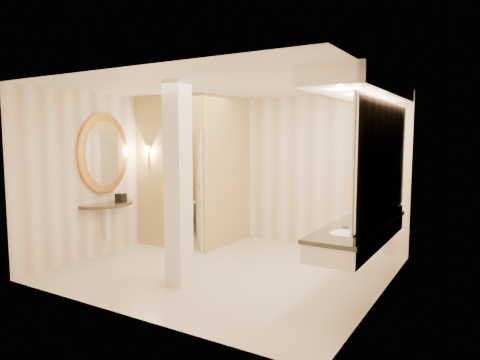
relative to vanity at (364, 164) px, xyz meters
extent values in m
plane|color=beige|center=(-1.98, -0.16, -1.63)|extent=(4.50, 4.50, 0.00)
plane|color=silver|center=(-1.98, -0.16, 1.07)|extent=(4.50, 4.50, 0.00)
cube|color=white|center=(-1.98, 1.84, -0.28)|extent=(4.50, 0.02, 2.70)
cube|color=white|center=(-1.98, -2.16, -0.28)|extent=(4.50, 0.02, 2.70)
cube|color=white|center=(-4.23, -0.16, -0.28)|extent=(0.02, 4.00, 2.70)
cube|color=white|center=(0.27, -0.16, -0.28)|extent=(0.02, 4.00, 2.70)
cube|color=#DCC873|center=(-2.78, 1.09, -0.28)|extent=(0.10, 1.50, 2.70)
cube|color=#DCC873|center=(-3.90, 0.34, -0.28)|extent=(0.65, 0.10, 2.70)
cube|color=#DCC873|center=(-3.18, 0.34, 0.77)|extent=(0.80, 0.10, 0.60)
cube|color=white|center=(-3.05, 0.64, -0.58)|extent=(0.57, 0.63, 2.10)
cylinder|color=gold|center=(-3.90, 0.27, -0.08)|extent=(0.03, 0.03, 0.30)
cone|color=white|center=(-3.90, 0.27, 0.12)|extent=(0.14, 0.14, 0.14)
cube|color=white|center=(-0.03, 0.00, -0.90)|extent=(0.60, 2.46, 0.24)
cube|color=black|center=(-0.03, 0.00, -0.78)|extent=(0.64, 2.50, 0.05)
cube|color=black|center=(0.25, 0.00, -0.71)|extent=(0.03, 2.46, 0.10)
ellipsoid|color=white|center=(-0.03, -0.67, -0.80)|extent=(0.40, 0.44, 0.15)
cylinder|color=gold|center=(0.17, -0.67, -0.67)|extent=(0.03, 0.03, 0.22)
ellipsoid|color=white|center=(-0.03, 0.67, -0.80)|extent=(0.40, 0.44, 0.15)
cylinder|color=gold|center=(0.17, 0.67, -0.67)|extent=(0.03, 0.03, 0.22)
cube|color=white|center=(0.25, 0.00, 0.07)|extent=(0.03, 2.46, 1.40)
cube|color=white|center=(-0.03, 0.00, 0.96)|extent=(0.75, 2.66, 0.22)
cylinder|color=black|center=(-4.21, -0.50, -0.78)|extent=(1.03, 1.03, 0.05)
cube|color=white|center=(-4.17, -0.50, -1.08)|extent=(0.10, 0.10, 0.60)
cylinder|color=gold|center=(-4.19, -0.50, 0.07)|extent=(0.07, 1.03, 1.03)
cylinder|color=white|center=(-4.15, -0.50, 0.07)|extent=(0.02, 0.82, 0.82)
cube|color=white|center=(-2.15, -1.06, -0.28)|extent=(0.27, 0.27, 2.70)
cube|color=black|center=(-3.99, -0.33, -0.68)|extent=(0.16, 0.16, 0.15)
imported|color=white|center=(-3.81, 1.51, -1.27)|extent=(0.42, 0.72, 0.72)
imported|color=beige|center=(-0.03, 0.17, -0.68)|extent=(0.08, 0.08, 0.15)
imported|color=silver|center=(-0.09, 0.06, -0.69)|extent=(0.13, 0.13, 0.13)
imported|color=#C6B28C|center=(-0.12, -0.33, -0.64)|extent=(0.12, 0.12, 0.23)
camera|label=1|loc=(1.44, -5.42, 0.34)|focal=32.00mm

